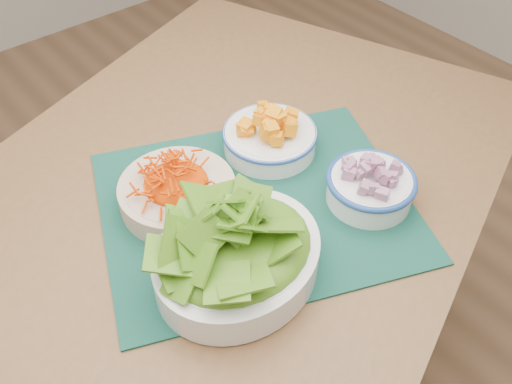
% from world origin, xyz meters
% --- Properties ---
extents(ground, '(4.00, 4.00, 0.00)m').
position_xyz_m(ground, '(0.00, 0.00, 0.00)').
color(ground, '#936947').
rests_on(ground, ground).
extents(table, '(1.49, 1.24, 0.75)m').
position_xyz_m(table, '(-0.25, -0.05, 0.66)').
color(table, brown).
rests_on(table, ground).
extents(placemat, '(0.63, 0.58, 0.00)m').
position_xyz_m(placemat, '(-0.19, -0.11, 0.75)').
color(placemat, '#092C24').
rests_on(placemat, table).
extents(carrot_bowl, '(0.21, 0.21, 0.07)m').
position_xyz_m(carrot_bowl, '(-0.29, -0.02, 0.79)').
color(carrot_bowl, beige).
rests_on(carrot_bowl, placemat).
extents(squash_bowl, '(0.19, 0.19, 0.09)m').
position_xyz_m(squash_bowl, '(-0.08, -0.01, 0.79)').
color(squash_bowl, white).
rests_on(squash_bowl, placemat).
extents(lettuce_bowl, '(0.30, 0.27, 0.12)m').
position_xyz_m(lettuce_bowl, '(-0.30, -0.20, 0.81)').
color(lettuce_bowl, silver).
rests_on(lettuce_bowl, placemat).
extents(onion_bowl, '(0.18, 0.18, 0.08)m').
position_xyz_m(onion_bowl, '(-0.03, -0.22, 0.79)').
color(onion_bowl, white).
rests_on(onion_bowl, placemat).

